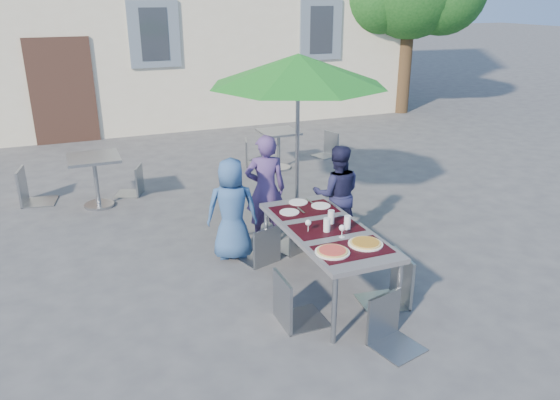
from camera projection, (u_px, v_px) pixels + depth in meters
name	position (u px, v px, depth m)	size (l,w,h in m)	color
ground	(289.00, 284.00, 6.07)	(90.00, 90.00, 0.00)	#424244
dining_table	(326.00, 233.00, 5.67)	(0.80, 1.85, 0.76)	#414145
pizza_near_left	(332.00, 251.00, 5.09)	(0.33, 0.33, 0.03)	white
pizza_near_right	(366.00, 243.00, 5.26)	(0.34, 0.34, 0.03)	white
glassware	(333.00, 222.00, 5.58)	(0.46, 0.41, 0.15)	silver
place_settings	(303.00, 207.00, 6.19)	(0.67, 0.46, 0.01)	white
child_0	(232.00, 209.00, 6.48)	(0.61, 0.40, 1.25)	#32568A
child_1	(266.00, 189.00, 6.88)	(0.52, 0.34, 1.42)	#4F3872
child_2	(337.00, 194.00, 6.92)	(0.62, 0.36, 1.28)	#1C1C3D
chair_0	(262.00, 222.00, 6.37)	(0.50, 0.50, 0.89)	gray
chair_1	(296.00, 210.00, 6.68)	(0.54, 0.54, 0.93)	gray
chair_2	(324.00, 213.00, 6.64)	(0.43, 0.44, 0.89)	#92999D
chair_3	(293.00, 270.00, 5.15)	(0.44, 0.44, 0.98)	gray
chair_4	(395.00, 250.00, 5.50)	(0.50, 0.50, 1.01)	gray
chair_5	(393.00, 293.00, 4.85)	(0.48, 0.49, 0.90)	gray
patio_umbrella	(298.00, 71.00, 7.23)	(2.45, 2.45, 2.29)	#A6A9AE
cafe_table_0	(95.00, 172.00, 8.08)	(0.73, 0.73, 0.79)	#A6A9AE
bg_chair_l_0	(26.00, 164.00, 8.19)	(0.55, 0.54, 1.06)	gray
bg_chair_r_0	(132.00, 163.00, 8.59)	(0.52, 0.52, 0.89)	gray
cafe_table_1	(279.00, 144.00, 9.89)	(0.67, 0.67, 0.71)	#A6A9AE
bg_chair_l_1	(251.00, 137.00, 10.10)	(0.51, 0.51, 0.92)	gray
bg_chair_r_1	(328.00, 130.00, 10.70)	(0.50, 0.49, 0.89)	gray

